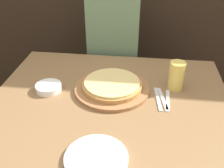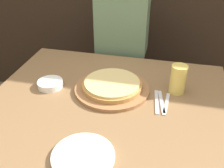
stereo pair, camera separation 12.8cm
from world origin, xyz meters
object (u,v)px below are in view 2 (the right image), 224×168
(beer_glass, at_px, (178,78))
(dinner_knife, at_px, (162,102))
(pizza_on_board, at_px, (112,86))
(spoon, at_px, (167,103))
(side_bowl, at_px, (50,84))
(diner_person, at_px, (121,57))
(fork, at_px, (157,102))
(dinner_plate, at_px, (82,156))

(beer_glass, height_order, dinner_knife, beer_glass)
(pizza_on_board, relative_size, spoon, 2.30)
(side_bowl, bearing_deg, spoon, -1.14)
(diner_person, bearing_deg, pizza_on_board, -84.01)
(fork, relative_size, dinner_knife, 1.00)
(diner_person, bearing_deg, spoon, -60.02)
(beer_glass, relative_size, dinner_knife, 0.76)
(dinner_plate, distance_m, side_bowl, 0.57)
(dinner_knife, bearing_deg, pizza_on_board, 168.35)
(spoon, bearing_deg, fork, -180.00)
(beer_glass, bearing_deg, diner_person, 128.88)
(dinner_plate, height_order, dinner_knife, dinner_plate)
(pizza_on_board, relative_size, side_bowl, 2.90)
(beer_glass, relative_size, diner_person, 0.12)
(fork, height_order, diner_person, diner_person)
(beer_glass, distance_m, dinner_knife, 0.16)
(dinner_plate, relative_size, spoon, 1.41)
(dinner_knife, bearing_deg, side_bowl, 178.81)
(side_bowl, height_order, dinner_knife, side_bowl)
(beer_glass, height_order, spoon, beer_glass)
(dinner_knife, bearing_deg, spoon, -0.00)
(spoon, bearing_deg, dinner_plate, -124.61)
(dinner_plate, bearing_deg, fork, 60.03)
(pizza_on_board, relative_size, diner_person, 0.30)
(dinner_plate, height_order, spoon, dinner_plate)
(fork, relative_size, diner_person, 0.16)
(beer_glass, bearing_deg, spoon, -110.35)
(pizza_on_board, xyz_separation_m, fork, (0.25, -0.06, -0.02))
(beer_glass, height_order, fork, beer_glass)
(diner_person, bearing_deg, beer_glass, -51.12)
(fork, distance_m, spoon, 0.05)
(pizza_on_board, xyz_separation_m, side_bowl, (-0.34, -0.04, -0.01))
(dinner_plate, distance_m, dinner_knife, 0.52)
(fork, bearing_deg, spoon, 0.00)
(dinner_knife, bearing_deg, dinner_plate, -122.35)
(dinner_knife, distance_m, diner_person, 0.71)
(diner_person, bearing_deg, side_bowl, -115.07)
(beer_glass, bearing_deg, dinner_knife, -119.98)
(pizza_on_board, xyz_separation_m, beer_glass, (0.34, 0.06, 0.06))
(dinner_plate, bearing_deg, pizza_on_board, 89.46)
(side_bowl, xyz_separation_m, dinner_knife, (0.62, -0.01, -0.02))
(beer_glass, xyz_separation_m, dinner_knife, (-0.07, -0.12, -0.08))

